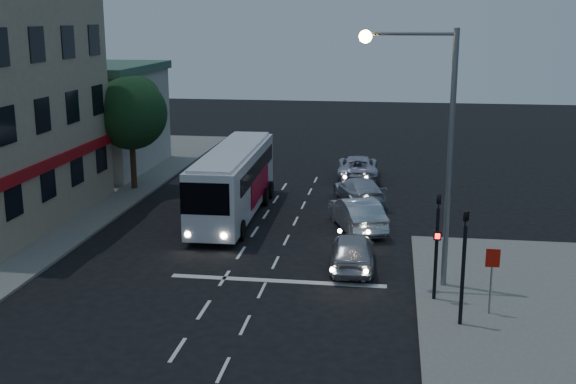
% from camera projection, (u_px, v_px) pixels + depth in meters
% --- Properties ---
extents(ground, '(120.00, 120.00, 0.00)m').
position_uv_depth(ground, '(211.00, 298.00, 24.91)').
color(ground, black).
extents(road_markings, '(8.00, 30.55, 0.01)m').
position_uv_depth(road_markings, '(265.00, 268.00, 27.91)').
color(road_markings, silver).
rests_on(road_markings, ground).
extents(tour_bus, '(2.59, 10.89, 3.33)m').
position_uv_depth(tour_bus, '(233.00, 180.00, 34.78)').
color(tour_bus, silver).
rests_on(tour_bus, ground).
extents(car_suv, '(1.86, 4.19, 1.40)m').
position_uv_depth(car_suv, '(352.00, 251.00, 27.75)').
color(car_suv, '#B8B8BF').
rests_on(car_suv, ground).
extents(car_sedan_a, '(3.00, 4.85, 1.51)m').
position_uv_depth(car_sedan_a, '(357.00, 214.00, 32.75)').
color(car_sedan_a, silver).
rests_on(car_sedan_a, ground).
extents(car_sedan_b, '(3.25, 4.94, 1.33)m').
position_uv_depth(car_sedan_b, '(359.00, 190.00, 37.58)').
color(car_sedan_b, silver).
rests_on(car_sedan_b, ground).
extents(car_sedan_c, '(2.59, 5.19, 1.41)m').
position_uv_depth(car_sedan_c, '(358.00, 167.00, 43.05)').
color(car_sedan_c, '#B8B7CC').
rests_on(car_sedan_c, ground).
extents(traffic_signal_main, '(0.25, 0.35, 4.10)m').
position_uv_depth(traffic_signal_main, '(437.00, 234.00, 24.02)').
color(traffic_signal_main, black).
rests_on(traffic_signal_main, sidewalk_near).
extents(traffic_signal_side, '(0.18, 0.15, 4.10)m').
position_uv_depth(traffic_signal_side, '(464.00, 254.00, 22.02)').
color(traffic_signal_side, black).
rests_on(traffic_signal_side, sidewalk_near).
extents(regulatory_sign, '(0.45, 0.12, 2.20)m').
position_uv_depth(regulatory_sign, '(492.00, 270.00, 23.01)').
color(regulatory_sign, slate).
rests_on(regulatory_sign, sidewalk_near).
extents(streetlight, '(3.32, 0.44, 9.00)m').
position_uv_depth(streetlight, '(432.00, 129.00, 24.64)').
color(streetlight, slate).
rests_on(streetlight, sidewalk_near).
extents(low_building_north, '(9.40, 9.40, 6.50)m').
position_uv_depth(low_building_north, '(79.00, 116.00, 45.21)').
color(low_building_north, '#B4A898').
rests_on(low_building_north, sidewalk_far).
extents(street_tree, '(4.00, 4.00, 6.20)m').
position_uv_depth(street_tree, '(130.00, 110.00, 39.43)').
color(street_tree, black).
rests_on(street_tree, sidewalk_far).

